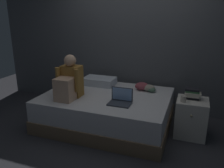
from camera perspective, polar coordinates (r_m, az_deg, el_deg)
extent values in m
plane|color=#2D2D33|center=(3.56, 0.01, -12.35)|extent=(8.00, 8.00, 0.00)
cube|color=#4C4F54|center=(4.26, 5.69, 11.65)|extent=(5.60, 0.10, 2.70)
cube|color=#7A6047|center=(3.82, -1.27, -8.42)|extent=(2.00, 1.50, 0.21)
cube|color=silver|center=(3.72, -1.29, -4.85)|extent=(1.96, 1.46, 0.31)
cube|color=beige|center=(3.61, 19.05, -7.91)|extent=(0.44, 0.44, 0.56)
sphere|color=gray|center=(3.36, 19.13, -7.53)|extent=(0.04, 0.04, 0.04)
cube|color=olive|center=(3.60, -9.88, 0.78)|extent=(0.30, 0.20, 0.48)
sphere|color=tan|center=(3.50, -10.40, 5.76)|extent=(0.18, 0.18, 0.18)
cube|color=tan|center=(3.44, -11.63, -1.31)|extent=(0.26, 0.24, 0.34)
cylinder|color=olive|center=(3.55, -13.29, 1.35)|extent=(0.07, 0.07, 0.34)
cylinder|color=olive|center=(3.39, -8.75, 0.87)|extent=(0.07, 0.07, 0.34)
cube|color=#333842|center=(3.27, 1.90, -4.95)|extent=(0.32, 0.22, 0.02)
cube|color=#333842|center=(3.33, 2.54, -2.49)|extent=(0.32, 0.01, 0.20)
cube|color=#8CB2EA|center=(3.32, 2.50, -2.54)|extent=(0.29, 0.00, 0.18)
cube|color=silver|center=(4.16, -3.13, 0.71)|extent=(0.56, 0.36, 0.13)
cube|color=black|center=(3.55, 19.18, -3.14)|extent=(0.22, 0.14, 0.04)
cube|color=beige|center=(3.53, 19.26, -2.64)|extent=(0.20, 0.15, 0.03)
cube|color=beige|center=(3.52, 19.56, -2.20)|extent=(0.22, 0.14, 0.03)
cube|color=#387042|center=(3.53, 19.39, -1.67)|extent=(0.19, 0.15, 0.03)
cube|color=black|center=(3.51, 19.36, -1.29)|extent=(0.19, 0.13, 0.03)
cylinder|color=#BCB2A3|center=(3.38, 17.32, -3.51)|extent=(0.08, 0.08, 0.09)
ellipsoid|color=gray|center=(3.86, 9.13, -0.96)|extent=(0.20, 0.17, 0.11)
ellipsoid|color=#8E3D47|center=(3.89, 7.47, -0.55)|extent=(0.24, 0.20, 0.13)
ellipsoid|color=#4C6B56|center=(3.82, 9.76, -1.42)|extent=(0.14, 0.12, 0.08)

